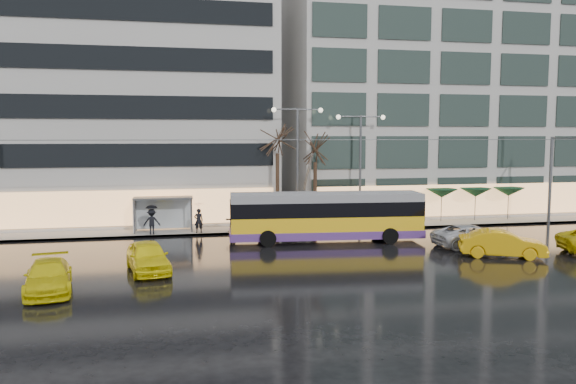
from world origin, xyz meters
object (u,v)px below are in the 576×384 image
object	(u,v)px
bus_shelter	(158,206)
street_lamp_near	(297,150)
taxi_a	(148,257)
trolleybus	(326,218)

from	to	relation	value
bus_shelter	street_lamp_near	bearing A→B (deg)	0.63
bus_shelter	taxi_a	distance (m)	11.98
trolleybus	street_lamp_near	xyz separation A→B (m)	(-0.72, 5.70, 4.38)
trolleybus	bus_shelter	size ratio (longest dim) A/B	3.09
trolleybus	bus_shelter	bearing A→B (deg)	153.30
trolleybus	bus_shelter	xyz separation A→B (m)	(-11.11, 5.59, 0.35)
trolleybus	taxi_a	world-z (taller)	trolleybus
trolleybus	taxi_a	xyz separation A→B (m)	(-11.31, -6.34, -0.80)
trolleybus	bus_shelter	distance (m)	12.44
taxi_a	street_lamp_near	bearing A→B (deg)	38.11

